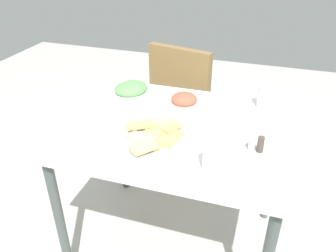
{
  "coord_description": "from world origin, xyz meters",
  "views": [
    {
      "loc": [
        0.36,
        -1.26,
        1.51
      ],
      "look_at": [
        -0.03,
        -0.06,
        0.77
      ],
      "focal_mm": 36.4,
      "sensor_mm": 36.0,
      "label": 1
    }
  ],
  "objects_px": {
    "spoon": "(90,122)",
    "salad_plate_greens": "(131,89)",
    "condiment_caddy": "(256,148)",
    "dining_chair": "(187,103)",
    "drinking_glass": "(266,97)",
    "soda_can": "(212,157)",
    "paper_napkin": "(88,124)",
    "dining_table": "(177,144)",
    "salad_plate_rice": "(184,100)",
    "pide_platter": "(153,138)",
    "fork": "(86,125)"
  },
  "relations": [
    {
      "from": "salad_plate_greens",
      "to": "soda_can",
      "type": "xyz_separation_m",
      "value": [
        0.54,
        -0.53,
        0.04
      ]
    },
    {
      "from": "dining_table",
      "to": "paper_napkin",
      "type": "height_order",
      "value": "paper_napkin"
    },
    {
      "from": "salad_plate_rice",
      "to": "paper_napkin",
      "type": "height_order",
      "value": "salad_plate_rice"
    },
    {
      "from": "pide_platter",
      "to": "soda_can",
      "type": "bearing_deg",
      "value": -25.67
    },
    {
      "from": "dining_chair",
      "to": "condiment_caddy",
      "type": "bearing_deg",
      "value": -58.5
    },
    {
      "from": "salad_plate_rice",
      "to": "paper_napkin",
      "type": "distance_m",
      "value": 0.49
    },
    {
      "from": "condiment_caddy",
      "to": "salad_plate_rice",
      "type": "bearing_deg",
      "value": 139.11
    },
    {
      "from": "salad_plate_greens",
      "to": "fork",
      "type": "bearing_deg",
      "value": -98.01
    },
    {
      "from": "dining_chair",
      "to": "salad_plate_rice",
      "type": "distance_m",
      "value": 0.53
    },
    {
      "from": "fork",
      "to": "dining_table",
      "type": "bearing_deg",
      "value": 40.24
    },
    {
      "from": "dining_chair",
      "to": "spoon",
      "type": "distance_m",
      "value": 0.85
    },
    {
      "from": "spoon",
      "to": "condiment_caddy",
      "type": "distance_m",
      "value": 0.74
    },
    {
      "from": "paper_napkin",
      "to": "soda_can",
      "type": "bearing_deg",
      "value": -15.25
    },
    {
      "from": "drinking_glass",
      "to": "salad_plate_rice",
      "type": "bearing_deg",
      "value": -167.67
    },
    {
      "from": "spoon",
      "to": "soda_can",
      "type": "bearing_deg",
      "value": 10.3
    },
    {
      "from": "dining_chair",
      "to": "fork",
      "type": "height_order",
      "value": "dining_chair"
    },
    {
      "from": "salad_plate_greens",
      "to": "condiment_caddy",
      "type": "relative_size",
      "value": 2.32
    },
    {
      "from": "pide_platter",
      "to": "spoon",
      "type": "relative_size",
      "value": 1.78
    },
    {
      "from": "salad_plate_greens",
      "to": "condiment_caddy",
      "type": "distance_m",
      "value": 0.78
    },
    {
      "from": "drinking_glass",
      "to": "salad_plate_greens",
      "type": "bearing_deg",
      "value": -176.02
    },
    {
      "from": "pide_platter",
      "to": "spoon",
      "type": "distance_m",
      "value": 0.33
    },
    {
      "from": "fork",
      "to": "drinking_glass",
      "type": "bearing_deg",
      "value": 52.84
    },
    {
      "from": "dining_chair",
      "to": "drinking_glass",
      "type": "height_order",
      "value": "dining_chair"
    },
    {
      "from": "dining_table",
      "to": "dining_chair",
      "type": "xyz_separation_m",
      "value": [
        -0.14,
        0.69,
        -0.14
      ]
    },
    {
      "from": "salad_plate_rice",
      "to": "spoon",
      "type": "xyz_separation_m",
      "value": [
        -0.36,
        -0.31,
        -0.01
      ]
    },
    {
      "from": "dining_chair",
      "to": "fork",
      "type": "bearing_deg",
      "value": -107.47
    },
    {
      "from": "dining_table",
      "to": "condiment_caddy",
      "type": "height_order",
      "value": "condiment_caddy"
    },
    {
      "from": "dining_chair",
      "to": "paper_napkin",
      "type": "xyz_separation_m",
      "value": [
        -0.25,
        -0.79,
        0.23
      ]
    },
    {
      "from": "salad_plate_greens",
      "to": "drinking_glass",
      "type": "bearing_deg",
      "value": 3.98
    },
    {
      "from": "salad_plate_greens",
      "to": "spoon",
      "type": "height_order",
      "value": "salad_plate_greens"
    },
    {
      "from": "spoon",
      "to": "paper_napkin",
      "type": "bearing_deg",
      "value": -62.86
    },
    {
      "from": "pide_platter",
      "to": "fork",
      "type": "xyz_separation_m",
      "value": [
        -0.32,
        0.01,
        -0.01
      ]
    },
    {
      "from": "dining_chair",
      "to": "spoon",
      "type": "xyz_separation_m",
      "value": [
        -0.25,
        -0.77,
        0.23
      ]
    },
    {
      "from": "soda_can",
      "to": "drinking_glass",
      "type": "relative_size",
      "value": 1.09
    },
    {
      "from": "dining_table",
      "to": "salad_plate_greens",
      "type": "height_order",
      "value": "salad_plate_greens"
    },
    {
      "from": "soda_can",
      "to": "paper_napkin",
      "type": "bearing_deg",
      "value": 164.75
    },
    {
      "from": "pide_platter",
      "to": "salad_plate_rice",
      "type": "bearing_deg",
      "value": 84.57
    },
    {
      "from": "dining_chair",
      "to": "fork",
      "type": "xyz_separation_m",
      "value": [
        -0.25,
        -0.81,
        0.23
      ]
    },
    {
      "from": "paper_napkin",
      "to": "drinking_glass",
      "type": "bearing_deg",
      "value": 29.19
    },
    {
      "from": "dining_table",
      "to": "paper_napkin",
      "type": "bearing_deg",
      "value": -164.79
    },
    {
      "from": "condiment_caddy",
      "to": "dining_chair",
      "type": "bearing_deg",
      "value": 121.5
    },
    {
      "from": "salad_plate_greens",
      "to": "dining_chair",
      "type": "bearing_deg",
      "value": 64.67
    },
    {
      "from": "dining_table",
      "to": "salad_plate_rice",
      "type": "height_order",
      "value": "salad_plate_rice"
    },
    {
      "from": "dining_chair",
      "to": "salad_plate_greens",
      "type": "bearing_deg",
      "value": -115.33
    },
    {
      "from": "paper_napkin",
      "to": "spoon",
      "type": "relative_size",
      "value": 0.75
    },
    {
      "from": "spoon",
      "to": "salad_plate_greens",
      "type": "bearing_deg",
      "value": 108.33
    },
    {
      "from": "salad_plate_greens",
      "to": "fork",
      "type": "xyz_separation_m",
      "value": [
        -0.05,
        -0.39,
        -0.02
      ]
    },
    {
      "from": "dining_table",
      "to": "salad_plate_rice",
      "type": "distance_m",
      "value": 0.25
    },
    {
      "from": "salad_plate_greens",
      "to": "soda_can",
      "type": "height_order",
      "value": "soda_can"
    },
    {
      "from": "pide_platter",
      "to": "fork",
      "type": "relative_size",
      "value": 1.87
    }
  ]
}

